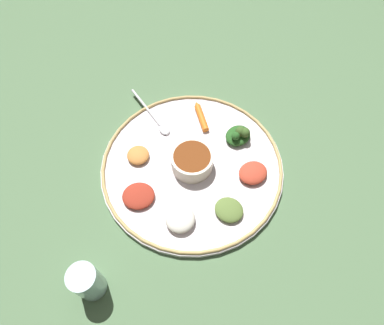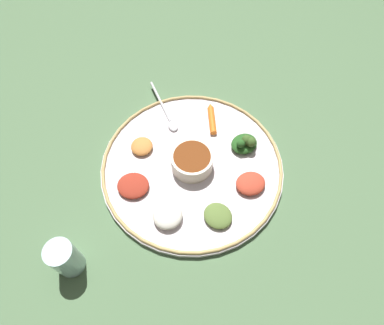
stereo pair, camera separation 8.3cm
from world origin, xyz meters
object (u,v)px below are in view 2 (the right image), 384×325
object	(u,v)px
center_bowl	(192,161)
drinking_glass	(66,259)
greens_pile	(245,143)
spoon	(167,114)
carrot_near_spoon	(212,118)

from	to	relation	value
center_bowl	drinking_glass	size ratio (longest dim) A/B	1.01
center_bowl	greens_pile	size ratio (longest dim) A/B	1.43
center_bowl	spoon	xyz separation A→B (m)	(0.01, 0.17, -0.02)
center_bowl	drinking_glass	distance (m)	0.34
carrot_near_spoon	center_bowl	bearing A→B (deg)	-137.14
center_bowl	greens_pile	world-z (taller)	same
center_bowl	greens_pile	distance (m)	0.14
greens_pile	carrot_near_spoon	bearing A→B (deg)	106.97
greens_pile	drinking_glass	xyz separation A→B (m)	(-0.47, -0.09, 0.01)
spoon	drinking_glass	distance (m)	0.43
center_bowl	carrot_near_spoon	size ratio (longest dim) A/B	1.05
center_bowl	greens_pile	xyz separation A→B (m)	(0.14, -0.01, -0.01)
spoon	carrot_near_spoon	bearing A→B (deg)	-35.70
spoon	greens_pile	distance (m)	0.22
spoon	drinking_glass	size ratio (longest dim) A/B	1.82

